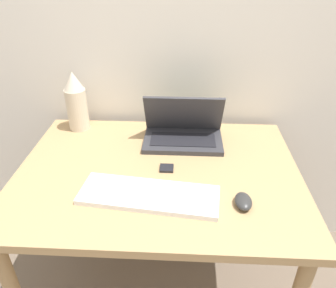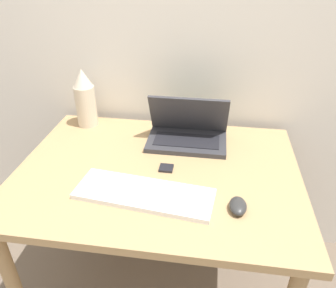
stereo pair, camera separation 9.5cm
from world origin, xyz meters
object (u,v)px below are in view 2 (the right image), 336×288
at_px(keyboard, 144,194).
at_px(mouse, 238,206).
at_px(laptop, 187,132).
at_px(vase, 85,98).
at_px(mp3_player, 166,168).

relative_size(keyboard, mouse, 5.54).
xyz_separation_m(laptop, vase, (-0.47, 0.09, 0.08)).
bearing_deg(mouse, mp3_player, 144.13).
bearing_deg(mouse, vase, 143.83).
distance_m(laptop, mp3_player, 0.23).
distance_m(laptop, vase, 0.49).
height_order(vase, mp3_player, vase).
bearing_deg(vase, keyboard, -52.04).
relative_size(keyboard, vase, 1.78).
bearing_deg(mp3_player, keyboard, -106.83).
relative_size(laptop, mouse, 3.83).
xyz_separation_m(laptop, mouse, (0.20, -0.40, -0.03)).
distance_m(keyboard, mp3_player, 0.17).
distance_m(laptop, mouse, 0.45).
distance_m(laptop, keyboard, 0.40).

